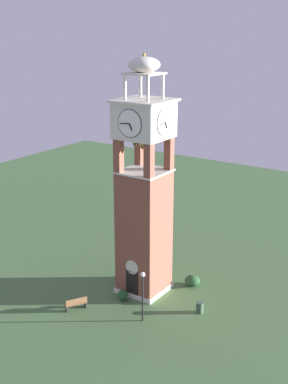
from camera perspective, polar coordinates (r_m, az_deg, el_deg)
The scene contains 7 objects.
ground at distance 41.70m, azimuth 0.00°, elevation -10.56°, with size 80.00×80.00×0.00m, color #476B3D.
clock_tower at distance 38.74m, azimuth -0.00°, elevation -0.86°, with size 3.78×3.78×17.96m.
park_bench at distance 39.12m, azimuth -7.40°, elevation -11.96°, with size 1.19×1.60×0.95m.
lamp_post at distance 36.45m, azimuth -0.16°, elevation -10.33°, with size 0.36×0.36×3.75m.
trash_bin at distance 38.71m, azimuth 6.09°, elevation -12.40°, with size 0.52×0.52×0.80m, color #38513D.
shrub_near_entry at distance 40.07m, azimuth -2.33°, elevation -11.13°, with size 0.74×0.74×0.86m, color #234C28.
shrub_left_of_tower at distance 42.27m, azimuth 5.28°, elevation -9.60°, with size 1.21×1.21×0.81m, color #234C28.
Camera 1 is at (20.66, -30.36, 19.76)m, focal length 48.98 mm.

